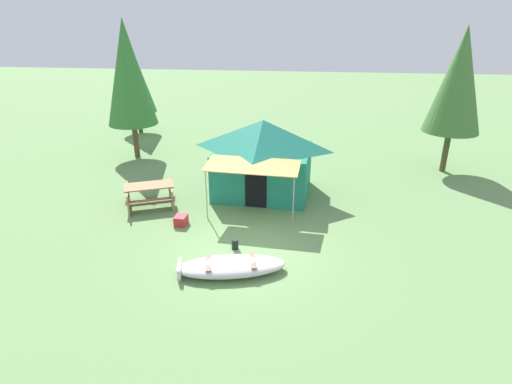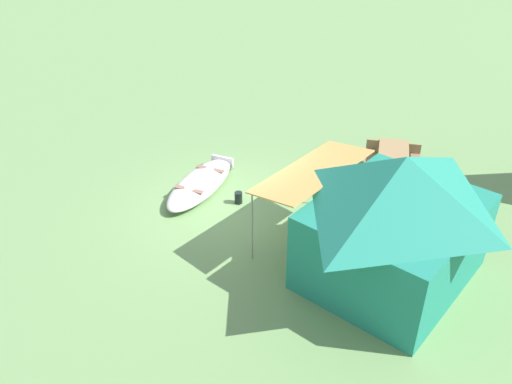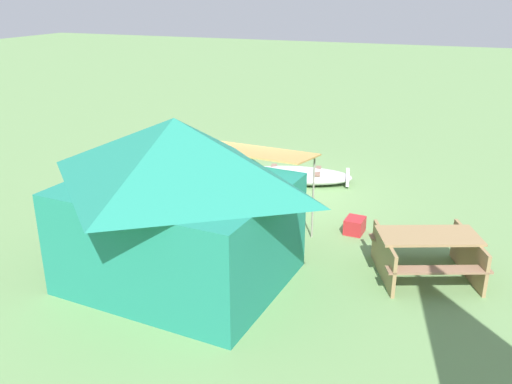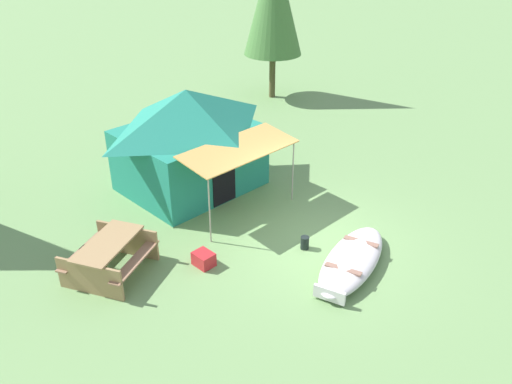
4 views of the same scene
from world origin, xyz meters
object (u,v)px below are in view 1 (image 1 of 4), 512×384
object	(u,v)px
canvas_cabin_tent	(263,156)
pine_tree_back_left	(128,73)
pine_tree_far_center	(135,81)
fuel_can	(235,244)
beached_rowboat	(230,266)
pine_tree_back_right	(459,81)
cooler_box	(181,220)
picnic_table	(149,193)

from	to	relation	value
canvas_cabin_tent	pine_tree_back_left	xyz separation A→B (m)	(-6.38, 3.58, 2.42)
pine_tree_far_center	fuel_can	bearing A→B (deg)	-58.11
beached_rowboat	pine_tree_back_right	world-z (taller)	pine_tree_back_right
cooler_box	fuel_can	distance (m)	2.36
canvas_cabin_tent	cooler_box	size ratio (longest dim) A/B	9.74
beached_rowboat	cooler_box	size ratio (longest dim) A/B	6.83
fuel_can	pine_tree_back_left	xyz separation A→B (m)	(-6.02, 7.81, 3.72)
beached_rowboat	cooler_box	distance (m)	3.24
canvas_cabin_tent	cooler_box	world-z (taller)	canvas_cabin_tent
pine_tree_back_left	pine_tree_back_right	distance (m)	13.87
picnic_table	pine_tree_far_center	world-z (taller)	pine_tree_far_center
fuel_can	pine_tree_far_center	xyz separation A→B (m)	(-7.47, 12.00, 2.75)
canvas_cabin_tent	picnic_table	world-z (taller)	canvas_cabin_tent
pine_tree_back_left	pine_tree_far_center	xyz separation A→B (m)	(-1.45, 4.20, -0.97)
cooler_box	pine_tree_far_center	distance (m)	12.35
canvas_cabin_tent	pine_tree_far_center	bearing A→B (deg)	135.22
canvas_cabin_tent	cooler_box	xyz separation A→B (m)	(-2.35, -2.94, -1.30)
pine_tree_back_right	picnic_table	bearing A→B (deg)	-156.50
picnic_table	pine_tree_back_left	distance (m)	6.72
canvas_cabin_tent	beached_rowboat	bearing A→B (deg)	-92.98
canvas_cabin_tent	pine_tree_far_center	world-z (taller)	pine_tree_far_center
fuel_can	pine_tree_back_left	distance (m)	10.54
cooler_box	pine_tree_back_right	size ratio (longest dim) A/B	0.08
picnic_table	pine_tree_back_left	world-z (taller)	pine_tree_back_left
beached_rowboat	pine_tree_back_left	size ratio (longest dim) A/B	0.49
pine_tree_back_left	beached_rowboat	bearing A→B (deg)	-55.92
pine_tree_back_right	pine_tree_far_center	size ratio (longest dim) A/B	1.28
pine_tree_back_left	pine_tree_far_center	bearing A→B (deg)	109.05
beached_rowboat	canvas_cabin_tent	world-z (taller)	canvas_cabin_tent
canvas_cabin_tent	pine_tree_back_left	bearing A→B (deg)	150.75
pine_tree_back_left	canvas_cabin_tent	bearing A→B (deg)	-29.25
beached_rowboat	pine_tree_far_center	distance (m)	15.46
picnic_table	pine_tree_back_right	distance (m)	12.81
cooler_box	pine_tree_far_center	world-z (taller)	pine_tree_far_center
beached_rowboat	canvas_cabin_tent	bearing A→B (deg)	87.02
fuel_can	pine_tree_back_right	bearing A→B (deg)	43.77
beached_rowboat	fuel_can	world-z (taller)	beached_rowboat
canvas_cabin_tent	cooler_box	distance (m)	3.98
canvas_cabin_tent	pine_tree_far_center	size ratio (longest dim) A/B	0.94
pine_tree_back_left	pine_tree_far_center	world-z (taller)	pine_tree_back_left
pine_tree_back_left	pine_tree_back_right	bearing A→B (deg)	-1.18
canvas_cabin_tent	pine_tree_back_left	distance (m)	7.71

